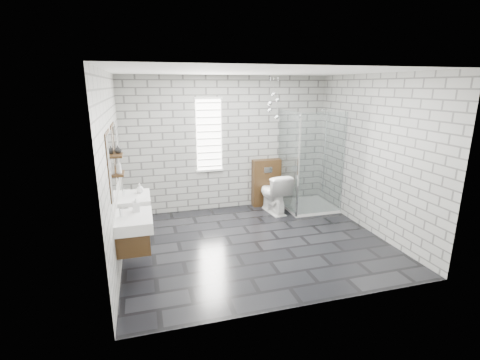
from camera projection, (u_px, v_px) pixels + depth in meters
name	position (u px, v px, depth m)	size (l,w,h in m)	color
floor	(255.00, 242.00, 5.76)	(4.20, 3.60, 0.02)	black
ceiling	(258.00, 71.00, 5.04)	(4.20, 3.60, 0.02)	white
wall_back	(228.00, 144.00, 7.08)	(4.20, 0.02, 2.70)	#A7A7A1
wall_front	(310.00, 197.00, 3.72)	(4.20, 0.02, 2.70)	#A7A7A1
wall_left	(113.00, 171.00, 4.84)	(0.02, 3.60, 2.70)	#A7A7A1
wall_right	(373.00, 155.00, 5.96)	(0.02, 3.60, 2.70)	#A7A7A1
vanity_left	(131.00, 223.00, 4.58)	(0.47, 0.70, 1.57)	#452D15
vanity_right	(132.00, 201.00, 5.42)	(0.47, 0.70, 1.57)	#452D15
shelf_lower	(119.00, 174.00, 4.82)	(0.14, 0.30, 0.03)	#452D15
shelf_upper	(117.00, 155.00, 4.76)	(0.14, 0.30, 0.03)	#452D15
window	(209.00, 135.00, 6.89)	(0.56, 0.05, 1.48)	white
cistern_panel	(266.00, 183.00, 7.41)	(0.60, 0.20, 1.00)	#452D15
flush_plate	(268.00, 170.00, 7.23)	(0.18, 0.01, 0.12)	silver
shower_enclosure	(307.00, 186.00, 7.12)	(1.00, 1.00, 2.03)	white
pendant_cluster	(273.00, 105.00, 6.67)	(0.28, 0.22, 0.83)	silver
toilet	(274.00, 193.00, 7.02)	(0.45, 0.79, 0.81)	white
soap_bottle_a	(136.00, 205.00, 4.70)	(0.09, 0.09, 0.20)	#B2B2B2
soap_bottle_b	(140.00, 188.00, 5.52)	(0.12, 0.12, 0.15)	#B2B2B2
soap_bottle_c	(119.00, 167.00, 4.74)	(0.07, 0.07, 0.18)	#B2B2B2
vase	(118.00, 150.00, 4.81)	(0.10, 0.10, 0.11)	#B2B2B2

